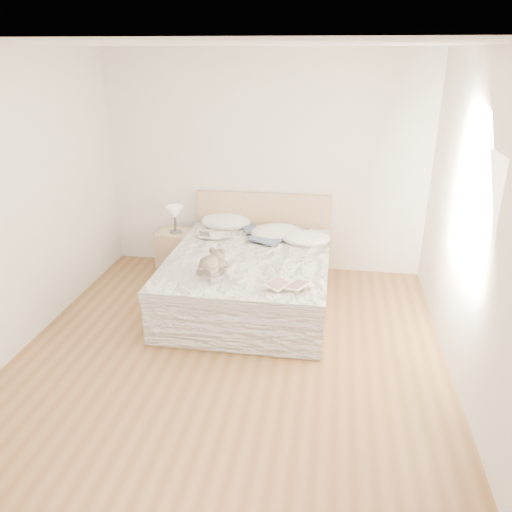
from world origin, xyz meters
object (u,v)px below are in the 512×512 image
object	(u,v)px
teddy_bear	(209,271)
childrens_book	(288,285)
nightstand	(178,252)
bed	(250,277)
table_lamp	(175,214)
photo_book	(211,236)

from	to	relation	value
teddy_bear	childrens_book	bearing A→B (deg)	-4.33
nightstand	childrens_book	size ratio (longest dim) A/B	1.54
childrens_book	nightstand	bearing A→B (deg)	164.48
teddy_bear	bed	bearing A→B (deg)	73.13
table_lamp	teddy_bear	xyz separation A→B (m)	(0.75, -1.27, -0.15)
photo_book	teddy_bear	world-z (taller)	teddy_bear
bed	teddy_bear	distance (m)	0.80
table_lamp	photo_book	size ratio (longest dim) A/B	1.05
nightstand	table_lamp	distance (m)	0.52
nightstand	table_lamp	world-z (taller)	table_lamp
bed	photo_book	size ratio (longest dim) A/B	6.69
table_lamp	teddy_bear	bearing A→B (deg)	-59.48
photo_book	table_lamp	bearing A→B (deg)	135.43
childrens_book	bed	bearing A→B (deg)	148.95
childrens_book	teddy_bear	distance (m)	0.81
bed	table_lamp	size ratio (longest dim) A/B	6.37
bed	teddy_bear	world-z (taller)	bed
photo_book	childrens_book	size ratio (longest dim) A/B	0.88
nightstand	childrens_book	bearing A→B (deg)	-43.39
nightstand	table_lamp	size ratio (longest dim) A/B	1.66
table_lamp	childrens_book	bearing A→B (deg)	-42.89
photo_book	teddy_bear	distance (m)	1.06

